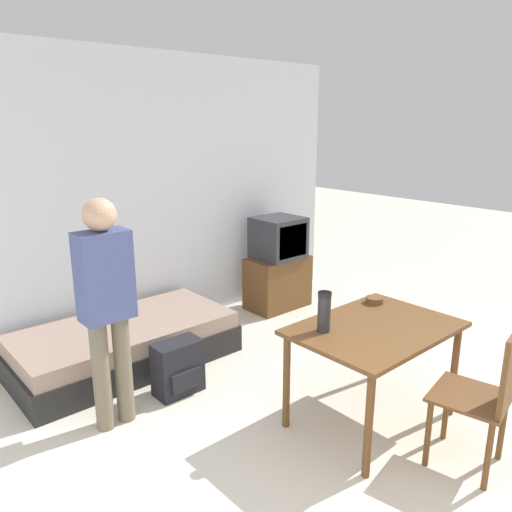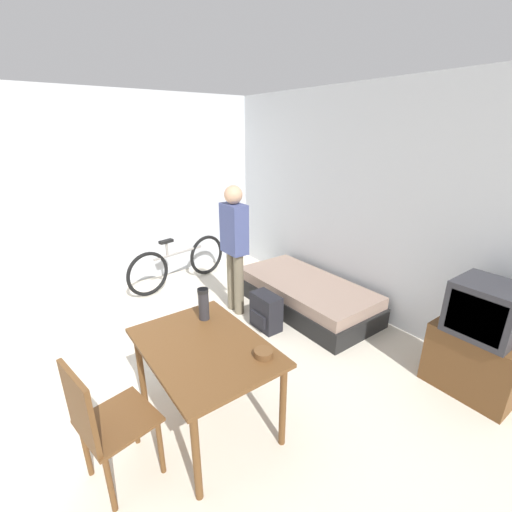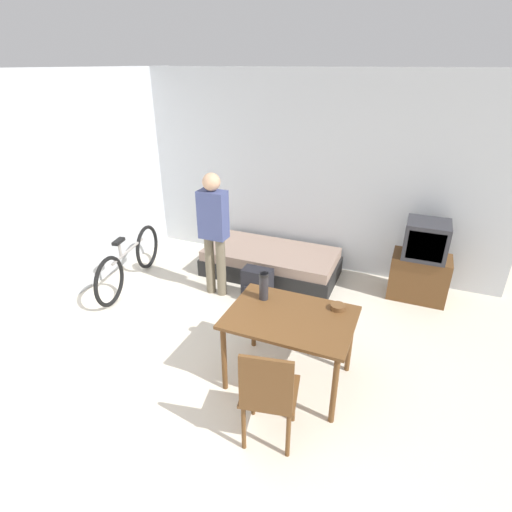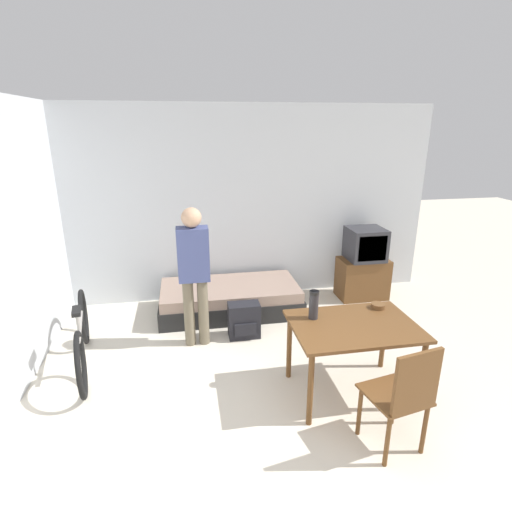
{
  "view_description": "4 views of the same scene",
  "coord_description": "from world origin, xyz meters",
  "px_view_note": "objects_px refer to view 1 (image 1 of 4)",
  "views": [
    {
      "loc": [
        -1.96,
        -0.89,
        2.07
      ],
      "look_at": [
        0.49,
        1.9,
        1.06
      ],
      "focal_mm": 35.0,
      "sensor_mm": 36.0,
      "label": 1
    },
    {
      "loc": [
        2.65,
        -0.01,
        2.2
      ],
      "look_at": [
        0.22,
        1.77,
        1.08
      ],
      "focal_mm": 24.0,
      "sensor_mm": 36.0,
      "label": 2
    },
    {
      "loc": [
        1.57,
        -1.91,
        2.75
      ],
      "look_at": [
        0.08,
        1.67,
        0.86
      ],
      "focal_mm": 28.0,
      "sensor_mm": 36.0,
      "label": 3
    },
    {
      "loc": [
        -0.72,
        -2.06,
        2.43
      ],
      "look_at": [
        0.03,
        2.05,
        1.04
      ],
      "focal_mm": 28.0,
      "sensor_mm": 36.0,
      "label": 4
    }
  ],
  "objects_px": {
    "tv": "(278,265)",
    "thermos_flask": "(324,310)",
    "person_standing": "(106,299)",
    "backpack": "(178,368)",
    "wooden_chair": "(488,391)",
    "dining_table": "(375,338)",
    "mate_bowl": "(374,300)",
    "daybed": "(126,344)"
  },
  "relations": [
    {
      "from": "dining_table",
      "to": "person_standing",
      "type": "xyz_separation_m",
      "value": [
        -1.38,
        1.16,
        0.3
      ]
    },
    {
      "from": "tv",
      "to": "backpack",
      "type": "height_order",
      "value": "tv"
    },
    {
      "from": "person_standing",
      "to": "dining_table",
      "type": "bearing_deg",
      "value": -40.01
    },
    {
      "from": "dining_table",
      "to": "wooden_chair",
      "type": "bearing_deg",
      "value": -83.95
    },
    {
      "from": "wooden_chair",
      "to": "person_standing",
      "type": "height_order",
      "value": "person_standing"
    },
    {
      "from": "thermos_flask",
      "to": "mate_bowl",
      "type": "distance_m",
      "value": 0.71
    },
    {
      "from": "wooden_chair",
      "to": "backpack",
      "type": "distance_m",
      "value": 2.18
    },
    {
      "from": "thermos_flask",
      "to": "person_standing",
      "type": "bearing_deg",
      "value": 137.06
    },
    {
      "from": "mate_bowl",
      "to": "wooden_chair",
      "type": "bearing_deg",
      "value": -105.39
    },
    {
      "from": "backpack",
      "to": "person_standing",
      "type": "bearing_deg",
      "value": -174.26
    },
    {
      "from": "tv",
      "to": "thermos_flask",
      "type": "xyz_separation_m",
      "value": [
        -1.38,
        -1.87,
        0.38
      ]
    },
    {
      "from": "wooden_chair",
      "to": "person_standing",
      "type": "relative_size",
      "value": 0.59
    },
    {
      "from": "dining_table",
      "to": "person_standing",
      "type": "distance_m",
      "value": 1.82
    },
    {
      "from": "daybed",
      "to": "person_standing",
      "type": "height_order",
      "value": "person_standing"
    },
    {
      "from": "person_standing",
      "to": "backpack",
      "type": "bearing_deg",
      "value": 5.74
    },
    {
      "from": "daybed",
      "to": "person_standing",
      "type": "xyz_separation_m",
      "value": [
        -0.47,
        -0.77,
        0.74
      ]
    },
    {
      "from": "tv",
      "to": "person_standing",
      "type": "relative_size",
      "value": 0.65
    },
    {
      "from": "mate_bowl",
      "to": "thermos_flask",
      "type": "bearing_deg",
      "value": -172.4
    },
    {
      "from": "dining_table",
      "to": "daybed",
      "type": "bearing_deg",
      "value": 115.2
    },
    {
      "from": "wooden_chair",
      "to": "backpack",
      "type": "xyz_separation_m",
      "value": [
        -0.9,
        1.96,
        -0.32
      ]
    },
    {
      "from": "tv",
      "to": "daybed",
      "type": "bearing_deg",
      "value": -176.16
    },
    {
      "from": "wooden_chair",
      "to": "mate_bowl",
      "type": "bearing_deg",
      "value": 74.61
    },
    {
      "from": "person_standing",
      "to": "tv",
      "type": "bearing_deg",
      "value": 20.26
    },
    {
      "from": "dining_table",
      "to": "backpack",
      "type": "distance_m",
      "value": 1.52
    },
    {
      "from": "tv",
      "to": "person_standing",
      "type": "distance_m",
      "value": 2.62
    },
    {
      "from": "wooden_chair",
      "to": "thermos_flask",
      "type": "height_order",
      "value": "thermos_flask"
    },
    {
      "from": "dining_table",
      "to": "tv",
      "type": "bearing_deg",
      "value": 62.87
    },
    {
      "from": "daybed",
      "to": "dining_table",
      "type": "relative_size",
      "value": 1.67
    },
    {
      "from": "person_standing",
      "to": "backpack",
      "type": "height_order",
      "value": "person_standing"
    },
    {
      "from": "wooden_chair",
      "to": "backpack",
      "type": "relative_size",
      "value": 2.2
    },
    {
      "from": "tv",
      "to": "wooden_chair",
      "type": "height_order",
      "value": "tv"
    },
    {
      "from": "thermos_flask",
      "to": "backpack",
      "type": "relative_size",
      "value": 0.64
    },
    {
      "from": "dining_table",
      "to": "thermos_flask",
      "type": "height_order",
      "value": "thermos_flask"
    },
    {
      "from": "tv",
      "to": "wooden_chair",
      "type": "bearing_deg",
      "value": -109.1
    },
    {
      "from": "backpack",
      "to": "tv",
      "type": "bearing_deg",
      "value": 24.19
    },
    {
      "from": "daybed",
      "to": "tv",
      "type": "height_order",
      "value": "tv"
    },
    {
      "from": "thermos_flask",
      "to": "backpack",
      "type": "height_order",
      "value": "thermos_flask"
    },
    {
      "from": "wooden_chair",
      "to": "person_standing",
      "type": "distance_m",
      "value": 2.43
    },
    {
      "from": "daybed",
      "to": "dining_table",
      "type": "xyz_separation_m",
      "value": [
        0.9,
        -1.92,
        0.45
      ]
    },
    {
      "from": "person_standing",
      "to": "backpack",
      "type": "xyz_separation_m",
      "value": [
        0.56,
        0.06,
        -0.72
      ]
    },
    {
      "from": "person_standing",
      "to": "thermos_flask",
      "type": "bearing_deg",
      "value": -42.94
    },
    {
      "from": "backpack",
      "to": "wooden_chair",
      "type": "bearing_deg",
      "value": -65.39
    }
  ]
}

